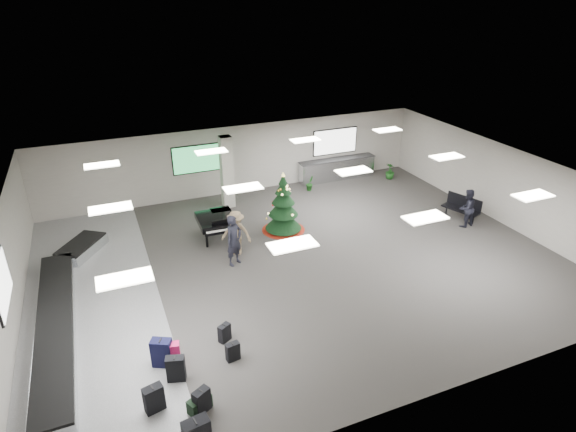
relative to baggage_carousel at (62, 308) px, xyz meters
name	(u,v)px	position (x,y,z in m)	size (l,w,h in m)	color
ground	(300,260)	(7.84, 0.08, -0.21)	(18.00, 18.00, 0.00)	#363331
room_envelope	(282,196)	(7.46, 0.75, 2.12)	(18.02, 14.02, 3.21)	#A7A198
baggage_carousel	(62,308)	(0.00, 0.00, 0.00)	(2.28, 9.71, 0.43)	silver
service_counter	(337,169)	(12.84, 6.73, 0.33)	(4.05, 0.65, 1.08)	silver
suitcase_0	(202,401)	(3.02, -5.23, 0.10)	(0.46, 0.39, 0.64)	black
suitcase_1	(176,369)	(2.66, -4.02, 0.14)	(0.50, 0.36, 0.73)	black
pink_suitcase	(172,354)	(2.67, -3.44, 0.12)	(0.47, 0.32, 0.69)	#D31B5B
suitcase_3	(225,333)	(4.18, -3.06, 0.05)	(0.40, 0.34, 0.54)	black
navy_suitcase	(162,353)	(2.43, -3.36, 0.18)	(0.59, 0.50, 0.81)	black
suitcase_5	(154,399)	(2.01, -4.78, 0.13)	(0.50, 0.35, 0.70)	black
green_duffel	(200,404)	(2.97, -5.19, -0.03)	(0.62, 0.49, 0.39)	black
suitcase_7	(233,352)	(4.17, -3.87, 0.05)	(0.39, 0.25, 0.54)	black
black_duffel	(196,428)	(2.74, -5.83, -0.02)	(0.63, 0.41, 0.41)	black
christmas_tree	(283,211)	(8.21, 2.54, 0.64)	(1.74, 1.74, 2.48)	maroon
grand_piano	(217,221)	(5.59, 2.90, 0.52)	(1.46, 1.84, 1.03)	black
bench	(463,206)	(15.57, 0.61, 0.34)	(1.01, 1.63, 0.98)	black
traveler_a	(234,240)	(5.64, 0.77, 0.72)	(0.68, 0.45, 1.87)	black
traveler_b	(236,233)	(5.92, 1.43, 0.64)	(1.10, 0.63, 1.71)	#8D7557
traveler_bench	(467,208)	(15.19, 0.01, 0.59)	(0.78, 0.61, 1.61)	black
potted_plant_left	(310,183)	(10.95, 5.91, 0.15)	(0.39, 0.32, 0.72)	#164014
potted_plant_right	(390,171)	(15.38, 5.74, 0.20)	(0.46, 0.46, 0.82)	#164014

